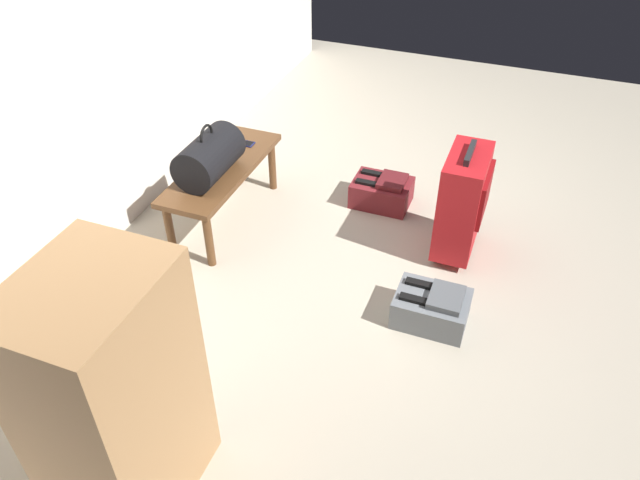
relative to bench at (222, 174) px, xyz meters
name	(u,v)px	position (x,y,z in m)	size (l,w,h in m)	color
ground_plane	(369,260)	(-0.08, -0.99, -0.34)	(6.60, 6.60, 0.00)	#B2A893
bench	(222,174)	(0.00, 0.00, 0.00)	(1.00, 0.36, 0.40)	brown
duffel_bag_black	(209,157)	(-0.12, 0.00, 0.19)	(0.44, 0.26, 0.34)	black
cell_phone	(243,143)	(0.30, 0.00, 0.07)	(0.07, 0.14, 0.01)	#191E4C
suitcase_upright_red	(462,201)	(0.20, -1.45, 0.02)	(0.44, 0.25, 0.70)	red
backpack_grey	(432,308)	(-0.44, -1.44, -0.24)	(0.28, 0.38, 0.21)	slate
backpack_maroon	(382,192)	(0.53, -0.89, -0.24)	(0.28, 0.38, 0.21)	maroon
side_cabinet	(115,398)	(-1.77, -0.53, 0.21)	(0.56, 0.44, 1.10)	#A87A4C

